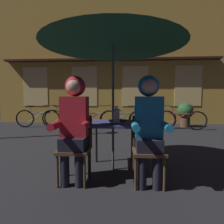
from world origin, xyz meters
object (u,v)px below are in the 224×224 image
chair_left (76,144)px  potted_plant (185,113)px  chair_right (148,145)px  person_right_hooded (149,119)px  book (119,120)px  cafe_table (113,129)px  bicycle_fourth (123,119)px  bicycle_fifth (152,119)px  bicycle_second (65,118)px  bicycle_furthest (181,120)px  lantern (117,114)px  bicycle_third (94,119)px  bicycle_nearest (39,118)px  person_left_hooded (74,118)px  patio_umbrella (113,33)px

chair_left → potted_plant: potted_plant is taller
chair_right → person_right_hooded: bearing=-90.0°
book → potted_plant: bearing=85.1°
cafe_table → bicycle_fourth: bicycle_fourth is taller
chair_right → book: 0.72m
bicycle_fifth → bicycle_second: bearing=-180.0°
person_right_hooded → chair_right: bearing=90.0°
potted_plant → bicycle_second: bearing=-175.5°
bicycle_second → bicycle_fifth: size_ratio=1.00×
bicycle_furthest → potted_plant: (0.33, 0.59, 0.20)m
lantern → bicycle_third: bearing=104.6°
bicycle_nearest → potted_plant: size_ratio=1.81×
cafe_table → bicycle_third: size_ratio=0.45×
cafe_table → bicycle_fifth: size_ratio=0.44×
chair_left → potted_plant: 5.51m
cafe_table → bicycle_second: bearing=117.9°
bicycle_third → bicycle_fourth: size_ratio=0.98×
chair_right → bicycle_fourth: chair_right is taller
lantern → bicycle_fifth: lantern is taller
bicycle_fifth → potted_plant: potted_plant is taller
chair_right → bicycle_nearest: chair_right is taller
chair_right → bicycle_third: bearing=108.8°
lantern → person_left_hooded: size_ratio=0.17×
cafe_table → bicycle_furthest: bicycle_furthest is taller
cafe_table → chair_left: 0.62m
bicycle_fifth → bicycle_furthest: bearing=-13.6°
patio_umbrella → bicycle_second: (-2.08, 3.92, -1.71)m
patio_umbrella → bicycle_fourth: (0.14, 3.68, -1.71)m
chair_right → bicycle_third: (-1.38, 4.03, -0.14)m
chair_left → potted_plant: (2.97, 4.65, 0.05)m
chair_left → person_right_hooded: size_ratio=0.62×
person_left_hooded → bicycle_furthest: person_left_hooded is taller
bicycle_second → bicycle_third: 1.21m
patio_umbrella → bicycle_furthest: size_ratio=1.39×
bicycle_third → book: size_ratio=8.22×
patio_umbrella → bicycle_third: patio_umbrella is taller
bicycle_second → potted_plant: potted_plant is taller
book → bicycle_fifth: bearing=98.8°
person_left_hooded → bicycle_fifth: size_ratio=0.84×
cafe_table → person_right_hooded: 0.67m
lantern → potted_plant: size_ratio=0.25×
chair_right → chair_left: bearing=180.0°
book → potted_plant: size_ratio=0.22×
person_right_hooded → bicycle_fourth: person_right_hooded is taller
bicycle_fourth → bicycle_fifth: (1.06, 0.24, 0.00)m
potted_plant → bicycle_furthest: bearing=-119.2°
patio_umbrella → lantern: bearing=10.8°
bicycle_nearest → bicycle_third: size_ratio=1.01×
cafe_table → bicycle_fifth: (1.20, 3.92, -0.29)m
person_left_hooded → potted_plant: person_left_hooded is taller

